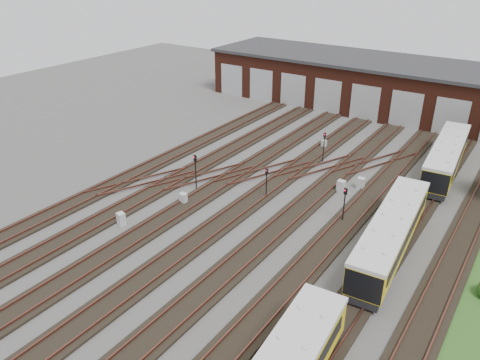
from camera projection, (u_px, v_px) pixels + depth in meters
The scene contains 13 objects.
ground at pixel (208, 260), 32.09m from camera, with size 120.00×120.00×0.00m, color #44413F.
track_network at pixel (211, 254), 32.56m from camera, with size 30.40×70.00×0.33m.
maintenance_shed at pixel (397, 87), 60.25m from camera, with size 51.00×12.50×6.35m.
metro_train at pixel (391, 234), 31.86m from camera, with size 3.40×45.35×2.73m.
signal_mast_0 at pixel (195, 168), 40.51m from camera, with size 0.31×0.30×3.32m.
signal_mast_1 at pixel (324, 143), 46.08m from camera, with size 0.27×0.25×3.08m.
signal_mast_2 at pixel (266, 179), 39.31m from camera, with size 0.25×0.24×2.74m.
signal_mast_3 at pixel (345, 200), 35.77m from camera, with size 0.29×0.28×2.92m.
relay_cabinet_0 at pixel (121, 219), 35.94m from camera, with size 0.62×0.52×1.03m, color #B6B9BC.
relay_cabinet_1 at pixel (324, 144), 50.04m from camera, with size 0.51×0.43×0.85m, color #B6B9BC.
relay_cabinet_2 at pixel (183, 199), 38.97m from camera, with size 0.58×0.48×0.96m, color #B6B9BC.
relay_cabinet_3 at pixel (341, 186), 40.81m from camera, with size 0.67×0.55×1.11m, color #B6B9BC.
relay_cabinet_4 at pixel (361, 183), 41.40m from camera, with size 0.63×0.53×1.05m, color #B6B9BC.
Camera 1 is at (16.70, -20.49, 19.13)m, focal length 35.00 mm.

